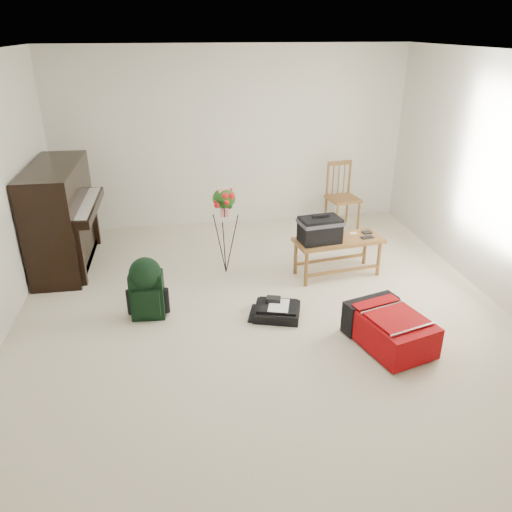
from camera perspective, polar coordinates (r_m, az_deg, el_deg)
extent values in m
cube|color=beige|center=(5.15, 0.87, -6.87)|extent=(5.00, 5.50, 0.01)
cube|color=white|center=(4.38, 1.09, 22.16)|extent=(5.00, 5.50, 0.01)
cube|color=silver|center=(7.25, -2.83, 13.24)|extent=(5.00, 0.04, 2.50)
cube|color=black|center=(6.43, -21.44, 4.21)|extent=(0.55, 1.50, 1.25)
cube|color=black|center=(6.34, -18.94, 5.32)|extent=(0.28, 1.30, 0.10)
cube|color=white|center=(6.32, -19.00, 5.74)|extent=(0.22, 1.20, 0.02)
cube|color=black|center=(6.63, -20.25, -0.40)|extent=(0.45, 1.30, 0.10)
cube|color=olive|center=(5.87, 9.40, 1.78)|extent=(1.07, 0.55, 0.04)
cylinder|color=olive|center=(5.70, 5.32, -1.25)|extent=(0.05, 0.05, 0.42)
cylinder|color=olive|center=(5.98, 4.58, 0.11)|extent=(0.05, 0.05, 0.42)
cylinder|color=olive|center=(5.97, 13.92, -0.62)|extent=(0.05, 0.05, 0.42)
cylinder|color=olive|center=(6.25, 12.82, 0.65)|extent=(0.05, 0.05, 0.42)
cube|color=olive|center=(7.33, 9.92, 6.46)|extent=(0.47, 0.47, 0.04)
cylinder|color=olive|center=(7.19, 8.88, 4.24)|extent=(0.04, 0.04, 0.42)
cylinder|color=olive|center=(7.51, 8.10, 5.18)|extent=(0.04, 0.04, 0.42)
cylinder|color=olive|center=(7.30, 11.53, 4.36)|extent=(0.04, 0.04, 0.42)
cylinder|color=olive|center=(7.61, 10.65, 5.28)|extent=(0.04, 0.04, 0.42)
cube|color=olive|center=(7.35, 9.76, 10.44)|extent=(0.37, 0.10, 0.06)
cylinder|color=olive|center=(7.36, 8.32, 8.66)|extent=(0.04, 0.04, 0.51)
cylinder|color=olive|center=(7.47, 10.93, 8.71)|extent=(0.04, 0.04, 0.51)
cube|color=#A9070B|center=(4.78, 15.05, -8.12)|extent=(0.72, 0.89, 0.30)
cube|color=black|center=(5.01, 13.74, -6.31)|extent=(0.57, 0.32, 0.32)
cube|color=#A9070B|center=(4.66, 15.54, -6.82)|extent=(0.57, 0.56, 0.02)
cube|color=silver|center=(4.48, 16.66, -8.20)|extent=(0.47, 0.15, 0.01)
cube|color=black|center=(5.11, 2.42, -6.40)|extent=(0.54, 0.48, 0.11)
cube|color=black|center=(5.08, 2.44, -5.75)|extent=(0.47, 0.41, 0.03)
cube|color=white|center=(5.06, 2.68, -5.61)|extent=(0.27, 0.32, 0.01)
cube|color=black|center=(5.09, 1.83, -5.04)|extent=(0.16, 0.13, 0.05)
cube|color=black|center=(5.14, -12.30, -4.39)|extent=(0.34, 0.22, 0.49)
cube|color=black|center=(5.04, -12.33, -5.32)|extent=(0.27, 0.07, 0.29)
sphere|color=black|center=(5.02, -12.56, -1.93)|extent=(0.32, 0.32, 0.32)
cube|color=black|center=(5.24, -13.09, -3.91)|extent=(0.05, 0.04, 0.44)
cube|color=black|center=(5.23, -11.41, -3.81)|extent=(0.05, 0.04, 0.44)
cylinder|color=black|center=(5.71, -3.65, 5.79)|extent=(0.01, 0.01, 0.28)
ellipsoid|color=#235219|center=(5.68, -3.68, 6.60)|extent=(0.26, 0.19, 0.24)
cube|color=red|center=(5.64, -3.68, 7.36)|extent=(0.14, 0.07, 0.08)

